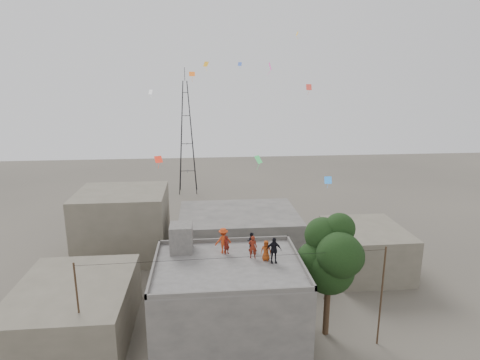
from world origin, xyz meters
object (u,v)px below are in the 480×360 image
at_px(transmission_tower, 187,138).
at_px(person_red_adult, 253,247).
at_px(person_dark_adult, 274,250).
at_px(stair_head_box, 181,238).
at_px(tree, 332,256).

bearing_deg(transmission_tower, person_red_adult, -81.58).
bearing_deg(person_red_adult, person_dark_adult, 158.95).
xyz_separation_m(stair_head_box, person_dark_adult, (6.31, -2.54, -0.09)).
distance_m(transmission_tower, person_dark_adult, 40.62).
xyz_separation_m(transmission_tower, person_red_adult, (5.79, -39.10, -2.14)).
xyz_separation_m(tree, transmission_tower, (-11.37, 39.40, 2.97)).
distance_m(tree, transmission_tower, 41.12).
bearing_deg(person_dark_adult, tree, 10.24).
xyz_separation_m(person_red_adult, person_dark_adult, (1.32, -0.83, 0.08)).
xyz_separation_m(tree, person_red_adult, (-5.58, 0.30, 0.82)).
height_order(tree, person_dark_adult, tree).
distance_m(transmission_tower, person_red_adult, 39.59).
bearing_deg(person_dark_adult, transmission_tower, 103.21).
relative_size(tree, transmission_tower, 0.45).
bearing_deg(person_dark_adult, person_red_adult, 150.94).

